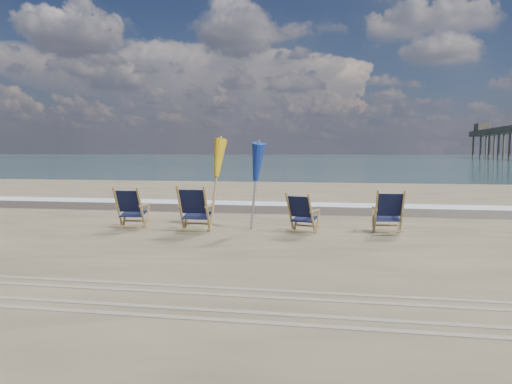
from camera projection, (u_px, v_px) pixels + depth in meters
ocean at (341, 158)px, 134.16m from camera, size 400.00×400.00×0.00m
surf_foam at (289, 204)px, 16.85m from camera, size 200.00×1.40×0.01m
wet_sand_strip at (283, 209)px, 15.38m from camera, size 200.00×2.60×0.00m
tire_tracks at (180, 300)px, 5.97m from camera, size 80.00×1.30×0.01m
beach_chair_0 at (141, 209)px, 11.22m from camera, size 0.66×0.73×0.99m
beach_chair_1 at (207, 210)px, 10.70m from camera, size 0.68×0.77×1.06m
beach_chair_2 at (311, 214)px, 10.53m from camera, size 0.75×0.80×0.91m
beach_chair_3 at (402, 212)px, 10.56m from camera, size 0.69×0.76×0.98m
umbrella_yellow at (215, 162)px, 11.07m from camera, size 0.30×0.30×2.07m
umbrella_blue at (254, 165)px, 11.08m from camera, size 0.30×0.30×1.99m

